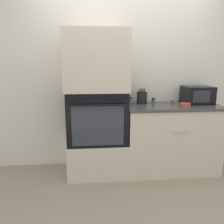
{
  "coord_description": "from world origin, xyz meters",
  "views": [
    {
      "loc": [
        -0.44,
        -2.51,
        1.45
      ],
      "look_at": [
        -0.2,
        0.21,
        0.87
      ],
      "focal_mm": 35.0,
      "sensor_mm": 36.0,
      "label": 1
    }
  ],
  "objects_px": {
    "wall_oven": "(97,116)",
    "condiment_jar_far": "(153,102)",
    "condiment_jar_near": "(131,100)",
    "condiment_jar_mid": "(173,102)",
    "microwave": "(197,95)",
    "knife_block": "(142,98)",
    "bowl": "(185,105)"
  },
  "relations": [
    {
      "from": "wall_oven",
      "to": "knife_block",
      "type": "distance_m",
      "value": 0.68
    },
    {
      "from": "knife_block",
      "to": "condiment_jar_near",
      "type": "xyz_separation_m",
      "value": [
        -0.13,
        0.11,
        -0.05
      ]
    },
    {
      "from": "condiment_jar_near",
      "to": "bowl",
      "type": "bearing_deg",
      "value": -33.33
    },
    {
      "from": "condiment_jar_mid",
      "to": "wall_oven",
      "type": "bearing_deg",
      "value": -177.9
    },
    {
      "from": "microwave",
      "to": "condiment_jar_mid",
      "type": "bearing_deg",
      "value": -171.61
    },
    {
      "from": "wall_oven",
      "to": "knife_block",
      "type": "xyz_separation_m",
      "value": [
        0.62,
        0.15,
        0.22
      ]
    },
    {
      "from": "bowl",
      "to": "condiment_jar_near",
      "type": "height_order",
      "value": "condiment_jar_near"
    },
    {
      "from": "knife_block",
      "to": "bowl",
      "type": "height_order",
      "value": "knife_block"
    },
    {
      "from": "wall_oven",
      "to": "condiment_jar_mid",
      "type": "height_order",
      "value": "wall_oven"
    },
    {
      "from": "wall_oven",
      "to": "condiment_jar_far",
      "type": "height_order",
      "value": "wall_oven"
    },
    {
      "from": "knife_block",
      "to": "condiment_jar_mid",
      "type": "xyz_separation_m",
      "value": [
        0.4,
        -0.11,
        -0.05
      ]
    },
    {
      "from": "knife_block",
      "to": "bowl",
      "type": "distance_m",
      "value": 0.59
    },
    {
      "from": "wall_oven",
      "to": "condiment_jar_near",
      "type": "relative_size",
      "value": 10.04
    },
    {
      "from": "knife_block",
      "to": "condiment_jar_far",
      "type": "bearing_deg",
      "value": -40.93
    },
    {
      "from": "bowl",
      "to": "condiment_jar_far",
      "type": "relative_size",
      "value": 1.41
    },
    {
      "from": "knife_block",
      "to": "condiment_jar_far",
      "type": "xyz_separation_m",
      "value": [
        0.13,
        -0.12,
        -0.04
      ]
    },
    {
      "from": "knife_block",
      "to": "condiment_jar_near",
      "type": "relative_size",
      "value": 2.76
    },
    {
      "from": "condiment_jar_near",
      "to": "condiment_jar_mid",
      "type": "relative_size",
      "value": 0.97
    },
    {
      "from": "condiment_jar_far",
      "to": "knife_block",
      "type": "bearing_deg",
      "value": 139.07
    },
    {
      "from": "bowl",
      "to": "microwave",
      "type": "bearing_deg",
      "value": 42.54
    },
    {
      "from": "condiment_jar_near",
      "to": "microwave",
      "type": "bearing_deg",
      "value": -10.49
    },
    {
      "from": "knife_block",
      "to": "condiment_jar_near",
      "type": "bearing_deg",
      "value": 140.14
    },
    {
      "from": "microwave",
      "to": "condiment_jar_near",
      "type": "xyz_separation_m",
      "value": [
        -0.9,
        0.17,
        -0.08
      ]
    },
    {
      "from": "wall_oven",
      "to": "microwave",
      "type": "height_order",
      "value": "microwave"
    },
    {
      "from": "condiment_jar_near",
      "to": "condiment_jar_far",
      "type": "distance_m",
      "value": 0.35
    },
    {
      "from": "microwave",
      "to": "condiment_jar_far",
      "type": "bearing_deg",
      "value": -174.84
    },
    {
      "from": "wall_oven",
      "to": "condiment_jar_near",
      "type": "bearing_deg",
      "value": 27.57
    },
    {
      "from": "condiment_jar_mid",
      "to": "knife_block",
      "type": "bearing_deg",
      "value": 164.47
    },
    {
      "from": "wall_oven",
      "to": "condiment_jar_mid",
      "type": "xyz_separation_m",
      "value": [
        1.03,
        0.04,
        0.17
      ]
    },
    {
      "from": "microwave",
      "to": "condiment_jar_near",
      "type": "bearing_deg",
      "value": 169.51
    },
    {
      "from": "wall_oven",
      "to": "bowl",
      "type": "height_order",
      "value": "wall_oven"
    },
    {
      "from": "wall_oven",
      "to": "condiment_jar_far",
      "type": "xyz_separation_m",
      "value": [
        0.76,
        0.03,
        0.18
      ]
    }
  ]
}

